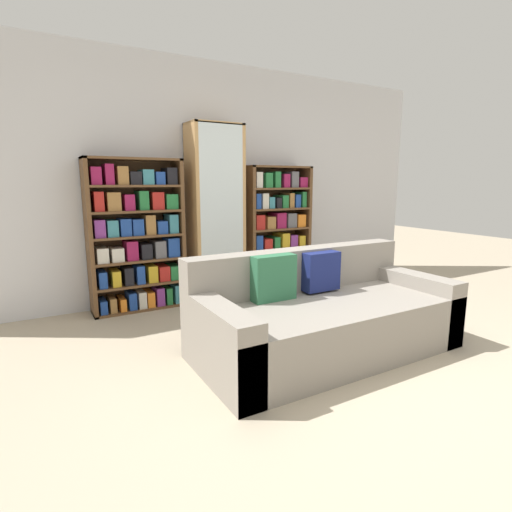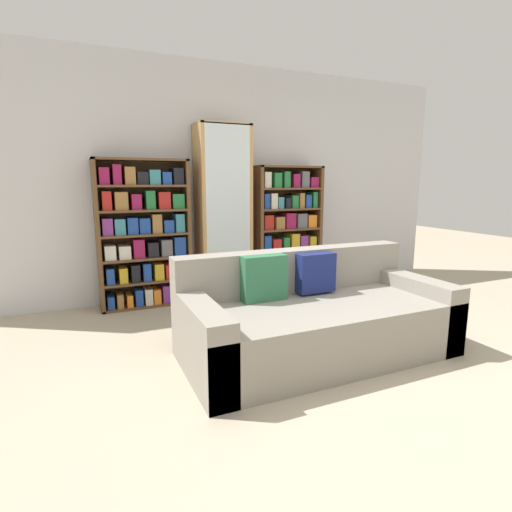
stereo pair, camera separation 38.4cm
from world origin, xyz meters
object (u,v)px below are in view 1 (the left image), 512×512
at_px(bookshelf_right, 276,230).
at_px(wine_bottle, 281,296).
at_px(bookshelf_left, 137,237).
at_px(couch, 323,317).
at_px(display_cabinet, 215,214).

height_order(bookshelf_right, wine_bottle, bookshelf_right).
distance_m(bookshelf_left, wine_bottle, 1.64).
distance_m(couch, bookshelf_right, 2.04).
xyz_separation_m(bookshelf_left, wine_bottle, (1.28, -0.81, -0.63)).
bearing_deg(bookshelf_left, wine_bottle, -32.17).
relative_size(bookshelf_left, display_cabinet, 0.80).
xyz_separation_m(couch, bookshelf_right, (0.73, 1.84, 0.47)).
bearing_deg(bookshelf_right, couch, -111.60).
xyz_separation_m(couch, bookshelf_left, (-1.01, 1.84, 0.50)).
bearing_deg(wine_bottle, bookshelf_left, 147.83).
xyz_separation_m(bookshelf_left, display_cabinet, (0.89, -0.02, 0.20)).
xyz_separation_m(display_cabinet, bookshelf_right, (0.85, 0.02, -0.24)).
height_order(couch, display_cabinet, display_cabinet).
relative_size(bookshelf_right, wine_bottle, 4.05).
bearing_deg(wine_bottle, bookshelf_right, 60.38).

